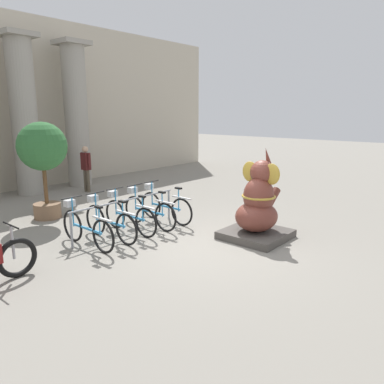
% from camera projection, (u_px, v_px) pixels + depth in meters
% --- Properties ---
extents(ground_plane, '(60.00, 60.00, 0.00)m').
position_uv_depth(ground_plane, '(207.00, 244.00, 7.87)').
color(ground_plane, gray).
extents(building_facade, '(20.00, 0.20, 6.00)m').
position_uv_depth(building_facade, '(9.00, 103.00, 12.70)').
color(building_facade, '#BCB29E').
rests_on(building_facade, ground_plane).
extents(column_middle, '(1.04, 1.04, 5.16)m').
position_uv_depth(column_middle, '(24.00, 115.00, 12.14)').
color(column_middle, gray).
rests_on(column_middle, ground_plane).
extents(column_right, '(1.04, 1.04, 5.16)m').
position_uv_depth(column_right, '(76.00, 114.00, 13.58)').
color(column_right, gray).
rests_on(column_right, ground_plane).
extents(bike_rack, '(2.94, 0.05, 0.77)m').
position_uv_depth(bike_rack, '(126.00, 207.00, 8.58)').
color(bike_rack, gray).
rests_on(bike_rack, ground_plane).
extents(bicycle_0, '(0.48, 1.76, 0.99)m').
position_uv_depth(bicycle_0, '(86.00, 228.00, 7.66)').
color(bicycle_0, black).
rests_on(bicycle_0, ground_plane).
extents(bicycle_1, '(0.48, 1.76, 0.99)m').
position_uv_depth(bicycle_1, '(109.00, 221.00, 8.10)').
color(bicycle_1, black).
rests_on(bicycle_1, ground_plane).
extents(bicycle_2, '(0.48, 1.76, 0.99)m').
position_uv_depth(bicycle_2, '(129.00, 215.00, 8.56)').
color(bicycle_2, black).
rests_on(bicycle_2, ground_plane).
extents(bicycle_3, '(0.48, 1.76, 0.99)m').
position_uv_depth(bicycle_3, '(148.00, 211.00, 8.98)').
color(bicycle_3, black).
rests_on(bicycle_3, ground_plane).
extents(bicycle_4, '(0.48, 1.76, 0.99)m').
position_uv_depth(bicycle_4, '(165.00, 206.00, 9.43)').
color(bicycle_4, black).
rests_on(bicycle_4, ground_plane).
extents(elephant_statue, '(1.31, 1.31, 2.01)m').
position_uv_depth(elephant_statue, '(258.00, 208.00, 8.17)').
color(elephant_statue, '#4C4742').
rests_on(elephant_statue, ground_plane).
extents(person_pedestrian, '(0.21, 0.47, 1.59)m').
position_uv_depth(person_pedestrian, '(86.00, 165.00, 12.78)').
color(person_pedestrian, brown).
rests_on(person_pedestrian, ground_plane).
extents(potted_tree, '(1.23, 1.23, 2.49)m').
position_uv_depth(potted_tree, '(43.00, 152.00, 9.46)').
color(potted_tree, brown).
rests_on(potted_tree, ground_plane).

